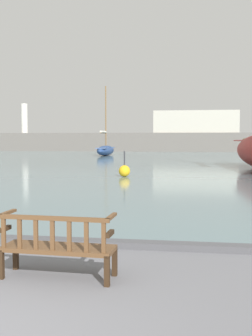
# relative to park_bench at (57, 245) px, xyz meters

# --- Properties ---
(harbor_water) EXTENTS (100.00, 80.00, 0.08)m
(harbor_water) POSITION_rel_park_bench_xyz_m (-0.51, 41.95, -0.43)
(harbor_water) COLOR slate
(harbor_water) RESTS_ON ground
(quay_edge_kerb) EXTENTS (40.00, 0.30, 0.12)m
(quay_edge_kerb) POSITION_rel_park_bench_xyz_m (-0.51, 1.80, -0.41)
(quay_edge_kerb) COLOR #4C4C50
(quay_edge_kerb) RESTS_ON ground
(park_bench) EXTENTS (1.62, 0.59, 0.92)m
(park_bench) POSITION_rel_park_bench_xyz_m (0.00, 0.00, 0.00)
(park_bench) COLOR #322113
(park_bench) RESTS_ON ground
(sailboat_centre_channel) EXTENTS (1.52, 5.86, 7.56)m
(sailboat_centre_channel) POSITION_rel_park_bench_xyz_m (-7.42, 39.62, 0.24)
(sailboat_centre_channel) COLOR navy
(sailboat_centre_channel) RESTS_ON harbor_water
(channel_buoy) EXTENTS (0.56, 0.56, 1.26)m
(channel_buoy) POSITION_rel_park_bench_xyz_m (-1.39, 14.79, -0.10)
(channel_buoy) COLOR gold
(channel_buoy) RESTS_ON harbor_water
(far_breakwater) EXTENTS (52.16, 2.40, 7.06)m
(far_breakwater) POSITION_rel_park_bench_xyz_m (-0.23, 54.10, 1.43)
(far_breakwater) COLOR #66605B
(far_breakwater) RESTS_ON ground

